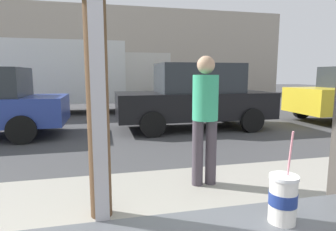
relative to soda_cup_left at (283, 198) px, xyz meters
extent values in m
plane|color=#424244|center=(-0.61, 8.11, -1.11)|extent=(60.00, 60.00, 0.00)
cube|color=#35373A|center=(-0.61, 0.14, -0.10)|extent=(2.18, 0.02, 0.02)
cube|color=#9E9EA3|center=(-0.61, 0.19, 0.62)|extent=(0.05, 0.08, 1.41)
cube|color=#A89E8E|center=(-0.61, 20.41, 2.04)|extent=(28.00, 1.20, 6.30)
cylinder|color=white|center=(0.00, 0.00, -0.01)|extent=(0.09, 0.09, 0.16)
cylinder|color=navy|center=(0.00, 0.00, 0.00)|extent=(0.10, 0.10, 0.04)
cylinder|color=black|center=(0.00, 0.00, 0.07)|extent=(0.09, 0.09, 0.01)
cylinder|color=white|center=(0.00, 0.00, 0.08)|extent=(0.10, 0.10, 0.01)
cylinder|color=pink|center=(0.01, -0.01, 0.14)|extent=(0.01, 0.03, 0.20)
cylinder|color=black|center=(-2.37, 7.60, -0.79)|extent=(0.64, 0.18, 0.64)
cylinder|color=black|center=(-2.37, 5.86, -0.79)|extent=(0.64, 0.18, 0.64)
cube|color=black|center=(1.92, 6.73, -0.43)|extent=(4.33, 1.73, 0.71)
cube|color=#282D33|center=(2.03, 6.73, 0.32)|extent=(2.25, 1.53, 0.79)
cylinder|color=black|center=(3.26, 7.60, -0.79)|extent=(0.64, 0.18, 0.64)
cylinder|color=black|center=(3.26, 5.86, -0.79)|extent=(0.64, 0.18, 0.64)
cylinder|color=black|center=(0.58, 7.60, -0.79)|extent=(0.64, 0.18, 0.64)
cylinder|color=black|center=(0.58, 5.86, -0.79)|extent=(0.64, 0.18, 0.64)
cylinder|color=black|center=(6.19, 7.62, -0.79)|extent=(0.64, 0.18, 0.64)
cube|color=silver|center=(-2.51, 11.01, 0.50)|extent=(5.57, 2.20, 2.31)
cube|color=beige|center=(1.07, 11.01, 0.29)|extent=(1.90, 2.10, 1.90)
cylinder|color=black|center=(1.07, 12.06, -0.66)|extent=(0.90, 0.24, 0.90)
cylinder|color=black|center=(1.07, 9.96, -0.66)|extent=(0.90, 0.24, 0.90)
cylinder|color=black|center=(-3.59, 12.11, -0.66)|extent=(0.90, 0.24, 0.90)
cylinder|color=black|center=(-3.59, 9.91, -0.66)|extent=(0.90, 0.24, 0.90)
cylinder|color=#453D47|center=(0.55, 2.46, -0.56)|extent=(0.14, 0.14, 0.84)
cylinder|color=#453D47|center=(0.73, 2.46, -0.56)|extent=(0.14, 0.14, 0.84)
cylinder|color=#39AC7C|center=(0.64, 2.46, 0.14)|extent=(0.32, 0.32, 0.56)
sphere|color=tan|center=(0.64, 2.46, 0.54)|extent=(0.22, 0.22, 0.22)
cylinder|color=brown|center=(-0.65, 1.94, 0.30)|extent=(0.21, 0.21, 2.56)
camera|label=1|loc=(-0.60, -0.81, 0.43)|focal=30.03mm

